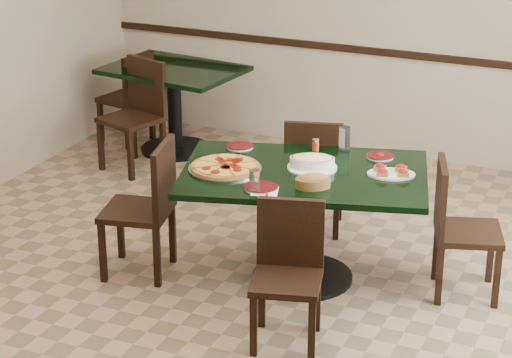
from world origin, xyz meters
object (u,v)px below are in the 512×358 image
at_px(back_chair_near, 138,108).
at_px(chair_left, 149,202).
at_px(chair_far, 314,170).
at_px(chair_right, 456,222).
at_px(back_chair_left, 131,93).
at_px(pepperoni_pizza, 225,167).
at_px(bread_basket, 313,181).
at_px(main_table, 304,198).
at_px(bruschetta_platter, 391,172).
at_px(chair_near, 288,265).
at_px(back_table, 174,93).
at_px(lasagna_casserole, 312,162).

bearing_deg(back_chair_near, chair_left, -40.72).
height_order(chair_far, chair_right, chair_right).
distance_m(back_chair_left, pepperoni_pizza, 2.80).
xyz_separation_m(pepperoni_pizza, bread_basket, (0.61, -0.05, 0.02)).
height_order(chair_right, bread_basket, chair_right).
xyz_separation_m(main_table, back_chair_near, (-2.00, 1.36, -0.06)).
distance_m(back_chair_left, bread_basket, 3.28).
distance_m(back_chair_left, bruschetta_platter, 3.37).
xyz_separation_m(chair_left, pepperoni_pizza, (0.47, 0.15, 0.26)).
bearing_deg(chair_near, back_chair_left, 119.31).
distance_m(chair_left, back_chair_left, 2.61).
relative_size(main_table, back_table, 1.44).
relative_size(main_table, back_chair_left, 2.10).
relative_size(chair_far, chair_left, 0.95).
distance_m(chair_far, chair_right, 1.23).
distance_m(lasagna_casserole, bread_basket, 0.32).
relative_size(back_table, chair_right, 1.39).
distance_m(main_table, back_chair_near, 2.42).
bearing_deg(chair_near, chair_left, 145.54).
xyz_separation_m(back_table, back_chair_left, (-0.45, 0.04, -0.07)).
xyz_separation_m(back_chair_left, pepperoni_pizza, (1.90, -2.04, 0.31)).
bearing_deg(lasagna_casserole, chair_far, 89.78).
xyz_separation_m(back_chair_left, lasagna_casserole, (2.39, -1.80, 0.34)).
bearing_deg(back_table, bruschetta_platter, -27.59).
xyz_separation_m(chair_near, back_chair_left, (-2.55, 2.58, -0.00)).
bearing_deg(chair_far, chair_near, 89.43).
distance_m(chair_far, pepperoni_pizza, 0.96).
height_order(chair_far, lasagna_casserole, chair_far).
bearing_deg(chair_left, chair_far, 131.20).
relative_size(chair_far, bread_basket, 3.32).
bearing_deg(bread_basket, chair_right, -4.48).
bearing_deg(back_chair_near, bruschetta_platter, -8.45).
distance_m(main_table, chair_far, 0.73).
bearing_deg(back_chair_near, back_chair_left, 143.03).
xyz_separation_m(chair_far, back_chair_near, (-1.80, 0.66, 0.03)).
xyz_separation_m(back_table, chair_left, (0.97, -2.15, -0.02)).
bearing_deg(chair_right, lasagna_casserole, 81.12).
height_order(chair_left, pepperoni_pizza, chair_left).
height_order(chair_far, back_chair_near, back_chair_near).
bearing_deg(bruschetta_platter, chair_right, -11.06).
distance_m(chair_far, back_chair_left, 2.46).
relative_size(chair_far, chair_near, 1.04).
bearing_deg(bread_basket, bruschetta_platter, 12.16).
xyz_separation_m(back_table, lasagna_casserole, (1.94, -1.76, 0.27)).
bearing_deg(chair_left, lasagna_casserole, 99.28).
height_order(pepperoni_pizza, lasagna_casserole, lasagna_casserole).
xyz_separation_m(back_chair_near, bruschetta_platter, (2.52, -1.20, 0.26)).
bearing_deg(chair_right, back_table, 42.67).
bearing_deg(chair_left, back_chair_left, -159.64).
bearing_deg(chair_right, chair_near, 123.34).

